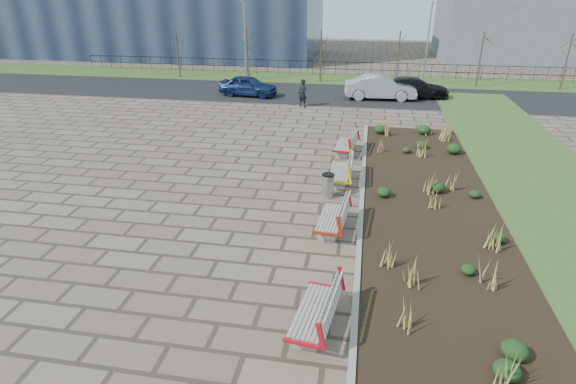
% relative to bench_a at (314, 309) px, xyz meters
% --- Properties ---
extents(ground, '(120.00, 120.00, 0.00)m').
position_rel_bench_a_xyz_m(ground, '(-3.00, 2.23, -0.50)').
color(ground, '#6F5D4C').
rests_on(ground, ground).
extents(planting_bed, '(4.50, 18.00, 0.10)m').
position_rel_bench_a_xyz_m(planting_bed, '(3.25, 7.23, -0.45)').
color(planting_bed, black).
rests_on(planting_bed, ground).
extents(planting_curb, '(0.16, 18.00, 0.15)m').
position_rel_bench_a_xyz_m(planting_curb, '(0.92, 7.23, -0.42)').
color(planting_curb, gray).
rests_on(planting_curb, ground).
extents(grass_verge_near, '(5.00, 38.00, 0.04)m').
position_rel_bench_a_xyz_m(grass_verge_near, '(8.00, 7.23, -0.48)').
color(grass_verge_near, '#33511E').
rests_on(grass_verge_near, ground).
extents(grass_verge_far, '(80.00, 5.00, 0.04)m').
position_rel_bench_a_xyz_m(grass_verge_far, '(-3.00, 30.23, -0.48)').
color(grass_verge_far, '#33511E').
rests_on(grass_verge_far, ground).
extents(road, '(80.00, 7.00, 0.02)m').
position_rel_bench_a_xyz_m(road, '(-3.00, 24.23, -0.49)').
color(road, black).
rests_on(road, ground).
extents(bench_a, '(1.17, 2.20, 1.00)m').
position_rel_bench_a_xyz_m(bench_a, '(0.00, 0.00, 0.00)').
color(bench_a, red).
rests_on(bench_a, ground).
extents(bench_b, '(1.08, 2.17, 1.00)m').
position_rel_bench_a_xyz_m(bench_b, '(0.00, 4.55, 0.00)').
color(bench_b, '#B1220B').
rests_on(bench_b, ground).
extents(bench_c, '(0.91, 2.11, 1.00)m').
position_rel_bench_a_xyz_m(bench_c, '(0.00, 8.42, 0.00)').
color(bench_c, yellow).
rests_on(bench_c, ground).
extents(bench_d, '(1.17, 2.20, 1.00)m').
position_rel_bench_a_xyz_m(bench_d, '(0.00, 11.85, 0.00)').
color(bench_d, red).
rests_on(bench_d, ground).
extents(litter_bin, '(0.44, 0.44, 0.88)m').
position_rel_bench_a_xyz_m(litter_bin, '(-0.34, 6.98, -0.06)').
color(litter_bin, '#B2B2B7').
rests_on(litter_bin, ground).
extents(pedestrian, '(0.75, 0.63, 1.74)m').
position_rel_bench_a_xyz_m(pedestrian, '(-3.20, 20.32, 0.37)').
color(pedestrian, black).
rests_on(pedestrian, ground).
extents(car_blue, '(4.22, 2.10, 1.38)m').
position_rel_bench_a_xyz_m(car_blue, '(-7.40, 22.74, 0.21)').
color(car_blue, '#11234E').
rests_on(car_blue, road).
extents(car_silver, '(4.90, 1.99, 1.58)m').
position_rel_bench_a_xyz_m(car_silver, '(1.70, 23.29, 0.31)').
color(car_silver, '#94969B').
rests_on(car_silver, road).
extents(car_black, '(4.87, 2.36, 1.37)m').
position_rel_bench_a_xyz_m(car_black, '(4.02, 24.21, 0.20)').
color(car_black, black).
rests_on(car_black, road).
extents(tree_a, '(1.40, 1.40, 4.00)m').
position_rel_bench_a_xyz_m(tree_a, '(-15.00, 28.73, 1.54)').
color(tree_a, '#4C3D2D').
rests_on(tree_a, grass_verge_far).
extents(tree_b, '(1.40, 1.40, 4.00)m').
position_rel_bench_a_xyz_m(tree_b, '(-9.00, 28.73, 1.54)').
color(tree_b, '#4C3D2D').
rests_on(tree_b, grass_verge_far).
extents(tree_c, '(1.40, 1.40, 4.00)m').
position_rel_bench_a_xyz_m(tree_c, '(-3.00, 28.73, 1.54)').
color(tree_c, '#4C3D2D').
rests_on(tree_c, grass_verge_far).
extents(tree_d, '(1.40, 1.40, 4.00)m').
position_rel_bench_a_xyz_m(tree_d, '(3.00, 28.73, 1.54)').
color(tree_d, '#4C3D2D').
rests_on(tree_d, grass_verge_far).
extents(tree_e, '(1.40, 1.40, 4.00)m').
position_rel_bench_a_xyz_m(tree_e, '(9.00, 28.73, 1.54)').
color(tree_e, '#4C3D2D').
rests_on(tree_e, grass_verge_far).
extents(tree_f, '(1.40, 1.40, 4.00)m').
position_rel_bench_a_xyz_m(tree_f, '(15.00, 28.73, 1.54)').
color(tree_f, '#4C3D2D').
rests_on(tree_f, grass_verge_far).
extents(lamp_west, '(0.24, 0.60, 6.00)m').
position_rel_bench_a_xyz_m(lamp_west, '(-9.00, 28.23, 2.54)').
color(lamp_west, gray).
rests_on(lamp_west, grass_verge_far).
extents(lamp_east, '(0.24, 0.60, 6.00)m').
position_rel_bench_a_xyz_m(lamp_east, '(5.00, 28.23, 2.54)').
color(lamp_east, gray).
rests_on(lamp_east, grass_verge_far).
extents(railing_fence, '(44.00, 0.10, 1.20)m').
position_rel_bench_a_xyz_m(railing_fence, '(-3.00, 31.73, 0.14)').
color(railing_fence, black).
rests_on(railing_fence, grass_verge_far).
extents(building_grey, '(18.00, 12.00, 10.00)m').
position_rel_bench_a_xyz_m(building_grey, '(17.00, 44.23, 4.50)').
color(building_grey, slate).
rests_on(building_grey, ground).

